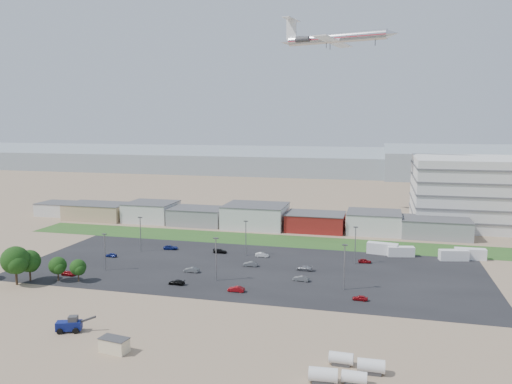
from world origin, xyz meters
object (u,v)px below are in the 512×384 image
(airliner, at_px, (336,38))
(parked_car_8, at_px, (365,261))
(storage_tank_nw, at_px, (341,358))
(parked_car_6, at_px, (220,251))
(box_trailer_a, at_px, (382,249))
(parked_car_5, at_px, (111,255))
(parked_car_12, at_px, (304,268))
(parked_car_13, at_px, (236,289))
(parked_car_9, at_px, (171,247))
(telehandler, at_px, (69,324))
(parked_car_11, at_px, (262,255))
(parked_car_10, at_px, (68,273))
(portable_shed, at_px, (114,345))
(parked_car_3, at_px, (177,282))
(parked_car_2, at_px, (360,298))
(parked_car_1, at_px, (301,278))
(parked_car_7, at_px, (250,264))
(parked_car_4, at_px, (191,270))

(airliner, height_order, parked_car_8, airliner)
(storage_tank_nw, relative_size, parked_car_6, 0.92)
(box_trailer_a, bearing_deg, parked_car_5, -154.41)
(box_trailer_a, bearing_deg, parked_car_8, -104.17)
(parked_car_12, height_order, parked_car_13, parked_car_13)
(storage_tank_nw, height_order, parked_car_9, storage_tank_nw)
(telehandler, relative_size, parked_car_11, 1.91)
(parked_car_8, height_order, parked_car_12, parked_car_12)
(airliner, bearing_deg, parked_car_5, -112.36)
(telehandler, xyz_separation_m, box_trailer_a, (55.47, 69.75, 0.14))
(box_trailer_a, relative_size, parked_car_5, 2.58)
(parked_car_10, xyz_separation_m, parked_car_11, (42.88, 28.67, 0.07))
(portable_shed, bearing_deg, parked_car_3, 104.30)
(parked_car_2, height_order, parked_car_10, parked_car_2)
(storage_tank_nw, relative_size, parked_car_3, 0.96)
(telehandler, distance_m, parked_car_3, 30.81)
(parked_car_1, relative_size, parked_car_2, 1.19)
(airliner, height_order, parked_car_11, airliner)
(storage_tank_nw, distance_m, airliner, 143.01)
(parked_car_1, bearing_deg, storage_tank_nw, 24.71)
(parked_car_9, bearing_deg, parked_car_8, -97.91)
(parked_car_7, bearing_deg, parked_car_8, 106.47)
(parked_car_1, relative_size, parked_car_11, 1.04)
(telehandler, bearing_deg, storage_tank_nw, -20.46)
(parked_car_3, xyz_separation_m, parked_car_12, (27.55, 18.58, 0.05))
(portable_shed, xyz_separation_m, parked_car_9, (-18.42, 64.85, -0.63))
(parked_car_5, height_order, parked_car_10, parked_car_5)
(telehandler, relative_size, parked_car_6, 1.75)
(parked_car_13, bearing_deg, parked_car_11, -177.91)
(parked_car_7, relative_size, parked_car_8, 1.12)
(telehandler, xyz_separation_m, parked_car_3, (8.45, 29.61, -0.92))
(parked_car_2, bearing_deg, parked_car_11, -131.93)
(parked_car_4, bearing_deg, storage_tank_nw, 47.50)
(parked_car_8, bearing_deg, parked_car_7, 103.43)
(parked_car_6, bearing_deg, airliner, -25.52)
(storage_tank_nw, xyz_separation_m, parked_car_3, (-40.74, 30.13, -0.56))
(portable_shed, bearing_deg, storage_tank_nw, 15.41)
(parked_car_3, distance_m, parked_car_9, 33.43)
(telehandler, distance_m, parked_car_12, 60.16)
(box_trailer_a, bearing_deg, telehandler, -119.36)
(airliner, relative_size, parked_car_11, 12.65)
(airliner, height_order, parked_car_10, airliner)
(parked_car_10, bearing_deg, parked_car_7, -62.62)
(box_trailer_a, height_order, airliner, airliner)
(airliner, distance_m, parked_car_1, 109.43)
(airliner, height_order, parked_car_7, airliner)
(telehandler, bearing_deg, parked_car_12, 33.39)
(parked_car_10, relative_size, parked_car_12, 0.89)
(parked_car_5, bearing_deg, parked_car_10, 0.72)
(parked_car_4, distance_m, parked_car_10, 30.54)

